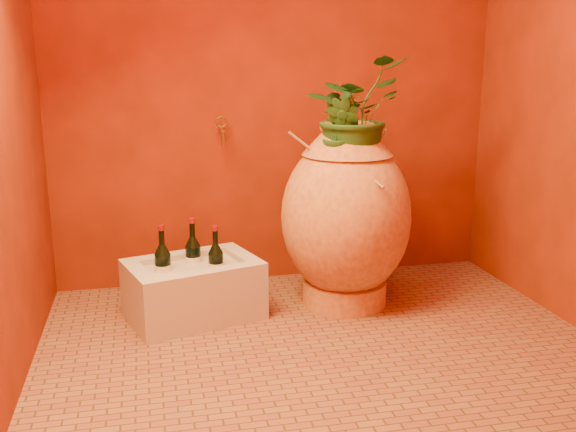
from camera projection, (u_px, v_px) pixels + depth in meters
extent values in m
plane|color=brown|center=(323.00, 347.00, 2.87)|extent=(2.50, 2.50, 0.00)
cube|color=#5C1C05|center=(277.00, 60.00, 3.52)|extent=(2.50, 0.02, 2.50)
cylinder|color=#DA8E3D|center=(344.00, 292.00, 3.38)|extent=(0.55, 0.55, 0.12)
ellipsoid|color=#DA8E3D|center=(346.00, 217.00, 3.28)|extent=(0.83, 0.83, 0.83)
cone|color=#DA8E3D|center=(348.00, 142.00, 3.19)|extent=(0.57, 0.57, 0.12)
torus|color=#DA8E3D|center=(348.00, 127.00, 3.17)|extent=(0.35, 0.35, 0.05)
cylinder|color=olive|center=(335.00, 168.00, 3.15)|extent=(0.45, 0.13, 0.36)
cylinder|color=olive|center=(351.00, 162.00, 3.09)|extent=(0.21, 0.39, 0.20)
cylinder|color=olive|center=(372.00, 156.00, 3.15)|extent=(0.25, 0.27, 0.24)
cube|color=#BCB09C|center=(194.00, 292.00, 3.18)|extent=(0.72, 0.58, 0.26)
cube|color=#BCB09C|center=(190.00, 254.00, 3.31)|extent=(0.62, 0.25, 0.03)
cube|color=#BCB09C|center=(195.00, 275.00, 2.99)|extent=(0.62, 0.25, 0.03)
cube|color=#BCB09C|center=(136.00, 268.00, 3.09)|extent=(0.15, 0.27, 0.03)
cube|color=#BCB09C|center=(247.00, 260.00, 3.21)|extent=(0.15, 0.27, 0.03)
cylinder|color=black|center=(216.00, 270.00, 3.15)|extent=(0.07, 0.07, 0.17)
cone|color=black|center=(216.00, 248.00, 3.12)|extent=(0.07, 0.07, 0.05)
cylinder|color=black|center=(215.00, 237.00, 3.11)|extent=(0.03, 0.03, 0.07)
cylinder|color=maroon|center=(215.00, 228.00, 3.10)|extent=(0.03, 0.03, 0.02)
cylinder|color=silver|center=(216.00, 270.00, 3.15)|extent=(0.08, 0.08, 0.08)
cylinder|color=black|center=(163.00, 273.00, 3.09)|extent=(0.08, 0.08, 0.18)
cone|color=black|center=(162.00, 249.00, 3.07)|extent=(0.08, 0.08, 0.05)
cylinder|color=black|center=(162.00, 237.00, 3.05)|extent=(0.03, 0.03, 0.07)
cylinder|color=maroon|center=(161.00, 228.00, 3.04)|extent=(0.03, 0.03, 0.03)
cylinder|color=silver|center=(163.00, 273.00, 3.09)|extent=(0.08, 0.08, 0.08)
cylinder|color=black|center=(193.00, 264.00, 3.23)|extent=(0.08, 0.08, 0.18)
cone|color=black|center=(193.00, 241.00, 3.20)|extent=(0.08, 0.08, 0.05)
cylinder|color=black|center=(192.00, 230.00, 3.19)|extent=(0.03, 0.03, 0.07)
cylinder|color=maroon|center=(192.00, 221.00, 3.17)|extent=(0.03, 0.03, 0.03)
cylinder|color=silver|center=(193.00, 264.00, 3.23)|extent=(0.08, 0.08, 0.08)
cylinder|color=#956422|center=(221.00, 130.00, 3.48)|extent=(0.02, 0.13, 0.02)
cylinder|color=#956422|center=(223.00, 139.00, 3.43)|extent=(0.02, 0.02, 0.07)
torus|color=#956422|center=(221.00, 122.00, 3.47)|extent=(0.07, 0.01, 0.07)
cylinder|color=#956422|center=(221.00, 126.00, 3.47)|extent=(0.01, 0.01, 0.05)
imported|color=#1C4619|center=(354.00, 113.00, 3.15)|extent=(0.64, 0.62, 0.55)
imported|color=#1C4619|center=(341.00, 135.00, 3.08)|extent=(0.23, 0.25, 0.36)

